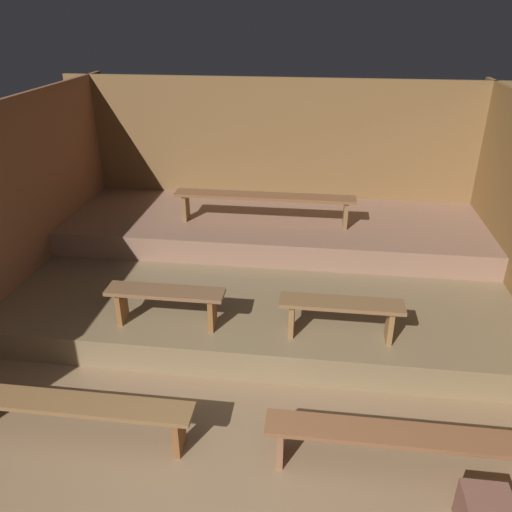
{
  "coord_description": "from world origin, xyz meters",
  "views": [
    {
      "loc": [
        0.58,
        -1.95,
        3.19
      ],
      "look_at": [
        -0.12,
        3.47,
        0.51
      ],
      "focal_mm": 35.96,
      "sensor_mm": 36.0,
      "label": 1
    }
  ],
  "objects_px": {
    "bench_floor_right": "(404,440)",
    "bench_lower_right": "(341,310)",
    "bench_lower_left": "(166,299)",
    "bench_middle_center": "(264,200)",
    "bench_floor_left": "(66,408)"
  },
  "relations": [
    {
      "from": "bench_lower_left",
      "to": "bench_middle_center",
      "type": "relative_size",
      "value": 0.5
    },
    {
      "from": "bench_floor_right",
      "to": "bench_lower_right",
      "type": "bearing_deg",
      "value": 109.66
    },
    {
      "from": "bench_lower_right",
      "to": "bench_middle_center",
      "type": "relative_size",
      "value": 0.5
    },
    {
      "from": "bench_floor_left",
      "to": "bench_lower_right",
      "type": "height_order",
      "value": "bench_lower_right"
    },
    {
      "from": "bench_floor_left",
      "to": "bench_middle_center",
      "type": "distance_m",
      "value": 3.56
    },
    {
      "from": "bench_lower_right",
      "to": "bench_middle_center",
      "type": "distance_m",
      "value": 2.26
    },
    {
      "from": "bench_floor_right",
      "to": "bench_lower_left",
      "type": "xyz_separation_m",
      "value": [
        -2.16,
        1.28,
        0.29
      ]
    },
    {
      "from": "bench_floor_left",
      "to": "bench_lower_left",
      "type": "distance_m",
      "value": 1.39
    },
    {
      "from": "bench_floor_right",
      "to": "bench_middle_center",
      "type": "distance_m",
      "value": 3.64
    },
    {
      "from": "bench_lower_left",
      "to": "bench_middle_center",
      "type": "height_order",
      "value": "bench_middle_center"
    },
    {
      "from": "bench_floor_left",
      "to": "bench_lower_right",
      "type": "bearing_deg",
      "value": 30.63
    },
    {
      "from": "bench_floor_left",
      "to": "bench_floor_right",
      "type": "xyz_separation_m",
      "value": [
        2.62,
        0.0,
        0.0
      ]
    },
    {
      "from": "bench_lower_right",
      "to": "bench_middle_center",
      "type": "bearing_deg",
      "value": 115.5
    },
    {
      "from": "bench_floor_right",
      "to": "bench_lower_left",
      "type": "relative_size",
      "value": 1.77
    },
    {
      "from": "bench_middle_center",
      "to": "bench_lower_left",
      "type": "bearing_deg",
      "value": -110.22
    }
  ]
}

